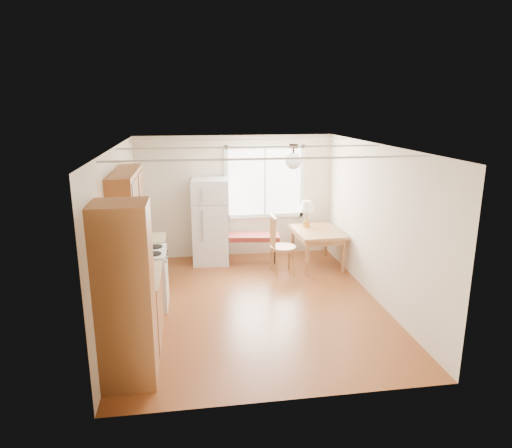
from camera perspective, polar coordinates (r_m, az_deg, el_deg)
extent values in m
cube|color=#602C13|center=(7.42, -0.31, -9.89)|extent=(4.60, 5.60, 0.12)
cube|color=white|center=(6.77, -0.34, 9.71)|extent=(4.60, 5.60, 0.12)
cube|color=beige|center=(9.41, -2.54, 3.42)|extent=(4.60, 0.10, 2.50)
cube|color=beige|center=(4.67, 4.19, -8.55)|extent=(4.60, 0.10, 2.50)
cube|color=beige|center=(7.00, -16.75, -1.17)|extent=(0.10, 5.60, 2.50)
cube|color=beige|center=(7.54, 14.89, 0.08)|extent=(0.10, 5.60, 2.50)
cube|color=brown|center=(5.29, -16.00, -8.58)|extent=(0.60, 0.60, 2.10)
cube|color=brown|center=(6.45, -14.53, -10.17)|extent=(0.60, 1.10, 0.86)
cube|color=tan|center=(6.27, -14.71, -6.43)|extent=(0.62, 1.14, 0.04)
cube|color=silver|center=(7.40, -13.58, -6.63)|extent=(0.65, 0.76, 0.90)
cube|color=brown|center=(8.11, -13.33, -4.85)|extent=(0.60, 0.60, 0.86)
cube|color=brown|center=(6.70, -15.90, 3.48)|extent=(0.33, 1.60, 0.70)
cube|color=white|center=(9.42, 1.09, 5.30)|extent=(1.50, 0.02, 1.35)
cylinder|color=#2F2114|center=(7.30, 4.72, 9.71)|extent=(0.14, 0.14, 0.06)
cylinder|color=#2F2114|center=(7.31, 4.70, 8.93)|extent=(0.03, 0.03, 0.16)
sphere|color=white|center=(7.32, 4.68, 7.84)|extent=(0.26, 0.26, 0.26)
cube|color=silver|center=(9.09, -5.70, 0.35)|extent=(0.75, 0.75, 1.69)
cube|color=gray|center=(8.66, -5.64, 2.34)|extent=(0.70, 0.02, 0.02)
cube|color=gray|center=(8.69, -6.75, 0.80)|extent=(0.03, 0.03, 1.02)
cube|color=maroon|center=(9.11, -1.04, -1.61)|extent=(1.31, 0.64, 0.10)
cylinder|color=black|center=(8.97, -4.23, -3.84)|extent=(0.04, 0.04, 0.48)
cylinder|color=black|center=(9.11, 2.42, -3.53)|extent=(0.04, 0.04, 0.48)
cylinder|color=black|center=(9.31, -4.40, -3.15)|extent=(0.04, 0.04, 0.48)
cylinder|color=black|center=(9.44, 2.01, -2.86)|extent=(0.04, 0.04, 0.48)
cube|color=#936338|center=(8.97, 7.70, -0.98)|extent=(0.90, 1.18, 0.06)
cube|color=#936338|center=(8.99, 7.69, -1.47)|extent=(0.80, 1.07, 0.10)
cylinder|color=#936338|center=(8.51, 6.40, -4.32)|extent=(0.07, 0.07, 0.65)
cylinder|color=#936338|center=(8.75, 10.90, -3.98)|extent=(0.07, 0.07, 0.65)
cylinder|color=#936338|center=(9.43, 4.59, -2.38)|extent=(0.07, 0.07, 0.65)
cylinder|color=#936338|center=(9.64, 8.71, -2.12)|extent=(0.07, 0.07, 0.65)
cylinder|color=#936338|center=(8.55, 3.40, -2.94)|extent=(0.49, 0.49, 0.05)
cylinder|color=#936338|center=(8.44, 2.56, -4.97)|extent=(0.04, 0.04, 0.50)
cylinder|color=#936338|center=(8.52, 4.75, -4.81)|extent=(0.04, 0.04, 0.50)
cylinder|color=#936338|center=(8.74, 2.03, -4.25)|extent=(0.04, 0.04, 0.50)
cylinder|color=#936338|center=(8.82, 4.15, -4.10)|extent=(0.04, 0.04, 0.50)
cylinder|color=#B5803A|center=(9.17, 6.30, 0.00)|extent=(0.14, 0.14, 0.12)
cylinder|color=#B5803A|center=(9.13, 6.33, 1.01)|extent=(0.02, 0.02, 0.21)
cone|color=silver|center=(9.08, 6.37, 2.27)|extent=(0.31, 0.31, 0.21)
cube|color=black|center=(6.17, -15.10, -6.18)|extent=(0.24, 0.27, 0.09)
cube|color=black|center=(6.02, -15.32, -4.80)|extent=(0.20, 0.10, 0.30)
cylinder|color=black|center=(6.19, -15.11, -5.08)|extent=(0.15, 0.15, 0.13)
cylinder|color=red|center=(6.67, -15.11, -4.22)|extent=(0.12, 0.12, 0.17)
sphere|color=red|center=(6.63, -15.17, -3.26)|extent=(0.06, 0.06, 0.06)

